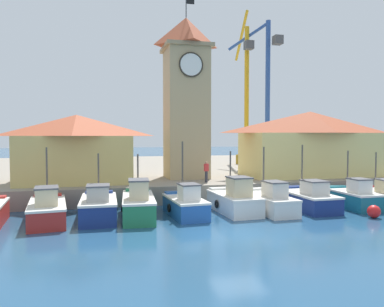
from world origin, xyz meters
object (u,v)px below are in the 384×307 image
object	(u,v)px
fishing_boat_left_outer	(47,209)
fishing_boat_center	(185,204)
warehouse_left	(77,147)
fishing_boat_right_inner	(268,201)
dock_worker_along_quay	(206,171)
clock_tower	(186,94)
fishing_boat_left_inner	(99,207)
fishing_boat_mid_left	(138,204)
fishing_boat_right_outer	(307,199)
fishing_boat_far_right	(352,197)
port_crane_far	(246,109)
warehouse_right	(310,143)
fishing_boat_mid_right	(234,200)
fishing_boat_end_right	(381,197)
port_crane_near	(267,111)
dock_worker_near_tower	(119,173)
mooring_buoy	(374,212)

from	to	relation	value
fishing_boat_left_outer	fishing_boat_center	world-z (taller)	fishing_boat_center
fishing_boat_left_outer	warehouse_left	distance (m)	8.93
fishing_boat_right_inner	dock_worker_along_quay	size ratio (longest dim) A/B	3.16
fishing_boat_left_outer	clock_tower	world-z (taller)	clock_tower
fishing_boat_left_inner	fishing_boat_mid_left	size ratio (longest dim) A/B	0.88
clock_tower	fishing_boat_left_outer	bearing A→B (deg)	-138.86
fishing_boat_right_outer	fishing_boat_far_right	distance (m)	3.22
warehouse_left	fishing_boat_center	bearing A→B (deg)	-51.65
fishing_boat_center	port_crane_far	size ratio (longest dim) A/B	0.24
fishing_boat_right_inner	warehouse_right	xyz separation A→B (m)	(7.66, 7.95, 3.52)
port_crane_far	fishing_boat_mid_right	bearing A→B (deg)	-113.48
fishing_boat_right_inner	clock_tower	bearing A→B (deg)	110.38
fishing_boat_end_right	port_crane_near	bearing A→B (deg)	88.33
fishing_boat_far_right	dock_worker_near_tower	distance (m)	16.27
fishing_boat_center	warehouse_right	bearing A→B (deg)	31.20
fishing_boat_mid_left	fishing_boat_far_right	xyz separation A→B (m)	(14.26, -0.26, -0.09)
warehouse_left	warehouse_right	xyz separation A→B (m)	(19.79, -0.59, 0.27)
warehouse_right	fishing_boat_center	bearing A→B (deg)	-148.80
fishing_boat_far_right	port_crane_near	xyz separation A→B (m)	(2.87, 19.70, 7.16)
fishing_boat_mid_left	fishing_boat_end_right	xyz separation A→B (m)	(16.56, -0.21, -0.15)
fishing_boat_left_inner	fishing_boat_mid_right	xyz separation A→B (m)	(8.31, 0.10, 0.02)
port_crane_far	warehouse_right	bearing A→B (deg)	-88.71
fishing_boat_far_right	warehouse_right	world-z (taller)	warehouse_right
mooring_buoy	fishing_boat_right_inner	bearing A→B (deg)	149.84
fishing_boat_left_outer	warehouse_right	world-z (taller)	warehouse_right
fishing_boat_right_outer	warehouse_right	world-z (taller)	warehouse_right
dock_worker_near_tower	dock_worker_along_quay	size ratio (longest dim) A/B	1.00
fishing_boat_mid_left	fishing_boat_right_inner	bearing A→B (deg)	-1.35
dock_worker_near_tower	fishing_boat_mid_right	bearing A→B (deg)	-37.33
port_crane_near	mooring_buoy	distance (m)	24.19
fishing_boat_left_outer	mooring_buoy	world-z (taller)	fishing_boat_left_outer
fishing_boat_left_inner	dock_worker_near_tower	size ratio (longest dim) A/B	2.92
warehouse_right	dock_worker_near_tower	world-z (taller)	warehouse_right
warehouse_right	port_crane_far	world-z (taller)	port_crane_far
port_crane_near	dock_worker_along_quay	distance (m)	19.13
fishing_boat_end_right	dock_worker_along_quay	distance (m)	12.30
fishing_boat_left_outer	fishing_boat_mid_left	xyz separation A→B (m)	(5.06, -0.10, 0.09)
dock_worker_along_quay	fishing_boat_mid_right	bearing A→B (deg)	-85.49
fishing_boat_left_outer	warehouse_left	world-z (taller)	warehouse_left
fishing_boat_mid_left	port_crane_near	size ratio (longest dim) A/B	0.31
fishing_boat_far_right	port_crane_far	world-z (taller)	port_crane_far
fishing_boat_left_inner	dock_worker_near_tower	xyz separation A→B (m)	(1.38, 5.38, 1.40)
fishing_boat_center	dock_worker_along_quay	distance (m)	6.29
warehouse_left	port_crane_near	bearing A→B (deg)	27.78
clock_tower	warehouse_left	bearing A→B (deg)	-177.28
fishing_boat_left_outer	clock_tower	xyz separation A→B (m)	(9.92, 8.67, 7.60)
fishing_boat_left_outer	fishing_boat_mid_left	bearing A→B (deg)	-1.08
fishing_boat_right_outer	clock_tower	xyz separation A→B (m)	(-6.19, 8.75, 7.62)
port_crane_near	fishing_boat_left_outer	bearing A→B (deg)	-138.91
mooring_buoy	dock_worker_along_quay	world-z (taller)	dock_worker_along_quay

